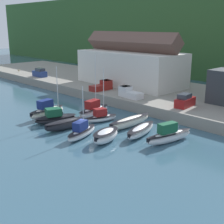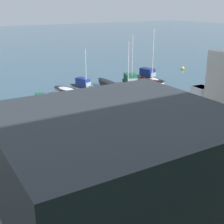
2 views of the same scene
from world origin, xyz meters
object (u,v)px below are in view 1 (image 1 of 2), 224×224
(pickup_truck_1, at_px, (103,86))
(parked_car_0, at_px, (40,73))
(moored_boat_3, at_px, (141,130))
(moored_boat_5, at_px, (47,111))
(moored_boat_6, at_px, (55,117))
(moored_boat_7, at_px, (65,124))
(moored_boat_0, at_px, (94,110))
(moored_boat_8, at_px, (82,131))
(moored_boat_4, at_px, (169,135))
(moored_boat_9, at_px, (106,136))
(moored_boat_2, at_px, (130,122))
(parked_car_3, at_px, (185,101))
(dog_on_quay, at_px, (19,70))
(moored_boat_1, at_px, (101,117))
(pickup_truck_0, at_px, (129,93))

(pickup_truck_1, bearing_deg, parked_car_0, -178.41)
(moored_boat_3, height_order, moored_boat_5, moored_boat_5)
(moored_boat_6, distance_m, moored_boat_7, 3.86)
(moored_boat_0, relative_size, moored_boat_8, 1.46)
(moored_boat_7, relative_size, pickup_truck_1, 1.42)
(moored_boat_6, bearing_deg, pickup_truck_1, 130.60)
(moored_boat_3, distance_m, moored_boat_4, 4.24)
(moored_boat_4, bearing_deg, moored_boat_3, -161.65)
(moored_boat_8, distance_m, moored_boat_9, 3.63)
(moored_boat_0, xyz_separation_m, pickup_truck_1, (-8.49, 9.68, 1.56))
(moored_boat_2, bearing_deg, parked_car_3, 73.42)
(moored_boat_9, relative_size, dog_on_quay, 6.68)
(dog_on_quay, bearing_deg, moored_boat_2, 42.47)
(moored_boat_5, bearing_deg, moored_boat_6, -19.39)
(moored_boat_4, distance_m, moored_boat_5, 20.83)
(moored_boat_1, relative_size, parked_car_0, 1.95)
(moored_boat_0, relative_size, dog_on_quay, 12.19)
(moored_boat_0, distance_m, pickup_truck_1, 12.97)
(moored_boat_2, relative_size, moored_boat_7, 1.26)
(parked_car_0, bearing_deg, moored_boat_5, -121.60)
(moored_boat_6, xyz_separation_m, pickup_truck_1, (-7.09, 16.20, 1.76))
(moored_boat_3, height_order, moored_boat_8, moored_boat_8)
(moored_boat_9, height_order, parked_car_3, parked_car_3)
(moored_boat_6, height_order, parked_car_3, moored_boat_6)
(moored_boat_4, xyz_separation_m, pickup_truck_0, (-15.92, 9.62, 1.63))
(moored_boat_5, bearing_deg, parked_car_3, 37.09)
(moored_boat_3, height_order, moored_boat_6, moored_boat_6)
(moored_boat_5, distance_m, pickup_truck_0, 15.41)
(pickup_truck_1, bearing_deg, moored_boat_3, -28.17)
(moored_boat_5, relative_size, dog_on_quay, 8.76)
(parked_car_0, bearing_deg, moored_boat_2, -105.25)
(moored_boat_2, bearing_deg, moored_boat_5, -154.87)
(moored_boat_0, bearing_deg, moored_boat_5, -138.22)
(moored_boat_0, height_order, moored_boat_3, moored_boat_0)
(pickup_truck_0, bearing_deg, moored_boat_0, -173.71)
(parked_car_3, bearing_deg, moored_boat_7, -122.73)
(moored_boat_3, bearing_deg, pickup_truck_0, 124.52)
(moored_boat_0, height_order, parked_car_3, moored_boat_0)
(moored_boat_7, xyz_separation_m, parked_car_3, (8.22, 17.58, 1.88))
(moored_boat_2, xyz_separation_m, pickup_truck_1, (-16.36, 9.47, 1.80))
(parked_car_3, bearing_deg, moored_boat_6, -133.28)
(moored_boat_1, height_order, moored_boat_4, moored_boat_1)
(moored_boat_5, distance_m, moored_boat_8, 11.23)
(moored_boat_1, bearing_deg, moored_boat_4, 14.40)
(dog_on_quay, bearing_deg, pickup_truck_0, 51.70)
(moored_boat_2, relative_size, moored_boat_5, 1.19)
(moored_boat_6, bearing_deg, parked_car_0, 169.37)
(moored_boat_9, bearing_deg, moored_boat_5, 160.82)
(moored_boat_4, xyz_separation_m, moored_boat_6, (-17.03, -5.65, -0.13))
(moored_boat_3, height_order, moored_boat_7, moored_boat_7)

